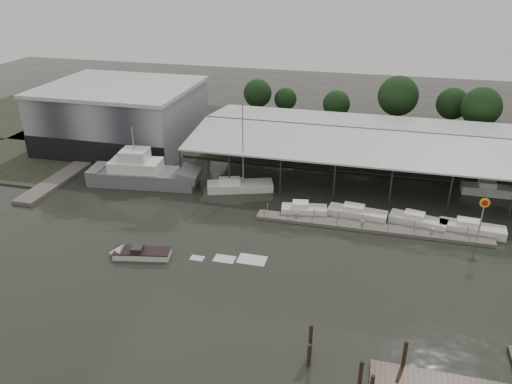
% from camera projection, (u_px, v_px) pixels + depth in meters
% --- Properties ---
extents(ground, '(200.00, 200.00, 0.00)m').
position_uv_depth(ground, '(227.00, 256.00, 54.77)').
color(ground, black).
rests_on(ground, ground).
extents(land_strip_far, '(140.00, 30.00, 0.30)m').
position_uv_depth(land_strip_far, '(295.00, 135.00, 91.55)').
color(land_strip_far, '#35382A').
rests_on(land_strip_far, ground).
extents(land_strip_west, '(20.00, 40.00, 0.30)m').
position_uv_depth(land_strip_west, '(65.00, 138.00, 89.97)').
color(land_strip_west, '#35382A').
rests_on(land_strip_west, ground).
extents(storage_warehouse, '(24.50, 20.50, 10.50)m').
position_uv_depth(storage_warehouse, '(122.00, 115.00, 85.03)').
color(storage_warehouse, gray).
rests_on(storage_warehouse, ground).
extents(covered_boat_shed, '(58.24, 24.00, 6.96)m').
position_uv_depth(covered_boat_shed, '(394.00, 135.00, 72.91)').
color(covered_boat_shed, silver).
rests_on(covered_boat_shed, ground).
extents(trawler_dock, '(3.00, 18.00, 0.50)m').
position_uv_depth(trawler_dock, '(61.00, 177.00, 73.64)').
color(trawler_dock, '#646058').
rests_on(trawler_dock, ground).
extents(floating_dock, '(28.00, 2.00, 1.40)m').
position_uv_depth(floating_dock, '(371.00, 227.00, 60.10)').
color(floating_dock, '#646058').
rests_on(floating_dock, ground).
extents(shell_fuel_sign, '(1.10, 0.18, 5.55)m').
position_uv_depth(shell_fuel_sign, '(483.00, 211.00, 55.83)').
color(shell_fuel_sign, gray).
rests_on(shell_fuel_sign, ground).
extents(grey_trawler, '(16.41, 6.40, 8.84)m').
position_uv_depth(grey_trawler, '(144.00, 174.00, 71.54)').
color(grey_trawler, slate).
rests_on(grey_trawler, ground).
extents(white_sailboat, '(9.49, 5.44, 13.88)m').
position_uv_depth(white_sailboat, '(239.00, 186.00, 69.92)').
color(white_sailboat, white).
rests_on(white_sailboat, ground).
extents(speedboat_underway, '(17.63, 5.30, 2.00)m').
position_uv_depth(speedboat_underway, '(137.00, 253.00, 54.49)').
color(speedboat_underway, white).
rests_on(speedboat_underway, ground).
extents(moored_cruiser_0, '(6.00, 3.05, 1.70)m').
position_uv_depth(moored_cruiser_0, '(304.00, 210.00, 63.44)').
color(moored_cruiser_0, white).
rests_on(moored_cruiser_0, ground).
extents(moored_cruiser_1, '(7.47, 2.99, 1.70)m').
position_uv_depth(moored_cruiser_1, '(357.00, 213.00, 62.64)').
color(moored_cruiser_1, white).
rests_on(moored_cruiser_1, ground).
extents(moored_cruiser_2, '(7.08, 3.64, 1.70)m').
position_uv_depth(moored_cruiser_2, '(417.00, 220.00, 60.84)').
color(moored_cruiser_2, white).
rests_on(moored_cruiser_2, ground).
extents(moored_cruiser_3, '(7.61, 2.86, 1.70)m').
position_uv_depth(moored_cruiser_3, '(471.00, 228.00, 59.13)').
color(moored_cruiser_3, white).
rests_on(moored_cruiser_3, ground).
extents(mooring_pilings, '(7.70, 7.78, 3.87)m').
position_uv_depth(mooring_pilings, '(347.00, 374.00, 37.75)').
color(mooring_pilings, '#332819').
rests_on(mooring_pilings, ground).
extents(horizon_tree_line, '(70.39, 11.23, 10.77)m').
position_uv_depth(horizon_tree_line, '(435.00, 104.00, 88.98)').
color(horizon_tree_line, '#2F2115').
rests_on(horizon_tree_line, ground).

